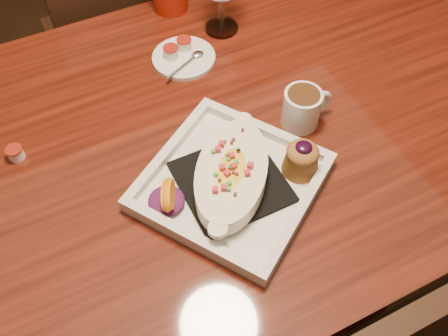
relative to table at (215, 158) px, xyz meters
name	(u,v)px	position (x,y,z in m)	size (l,w,h in m)	color
floor	(218,281)	(0.00, 0.00, -0.65)	(7.00, 7.00, 0.00)	black
table	(215,158)	(0.00, 0.00, 0.00)	(1.50, 0.90, 0.75)	maroon
chair_far	(126,41)	(0.00, 0.63, -0.15)	(0.42, 0.42, 0.93)	black
plate	(237,177)	(-0.02, -0.14, 0.12)	(0.40, 0.40, 0.08)	silver
coffee_mug	(303,107)	(0.16, -0.06, 0.14)	(0.11, 0.08, 0.08)	silver
saucer	(182,56)	(0.03, 0.21, 0.11)	(0.14, 0.14, 0.10)	silver
creamer_loose	(15,153)	(-0.37, 0.10, 0.11)	(0.03, 0.03, 0.03)	white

